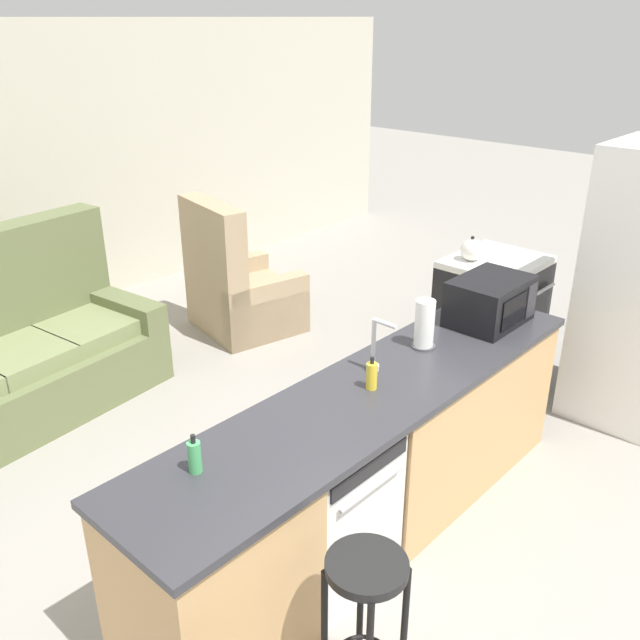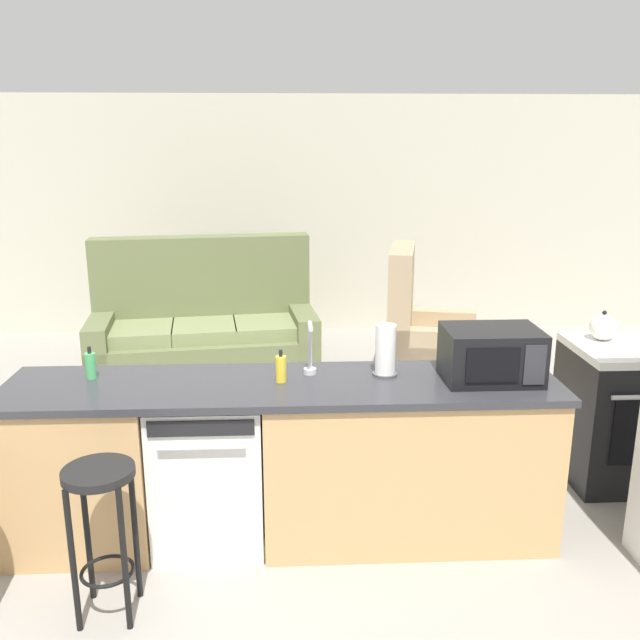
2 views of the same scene
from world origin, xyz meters
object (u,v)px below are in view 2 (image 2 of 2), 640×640
at_px(stove_range, 629,413).
at_px(kettle, 603,327).
at_px(soap_bottle, 281,369).
at_px(microwave, 491,354).
at_px(paper_towel_roll, 385,351).
at_px(bar_stool, 102,510).
at_px(couch, 204,334).
at_px(dish_soap_bottle, 91,365).
at_px(armchair, 422,340).
at_px(dishwasher, 210,467).

xyz_separation_m(stove_range, kettle, (-0.17, 0.13, 0.53)).
bearing_deg(soap_bottle, kettle, 17.95).
relative_size(microwave, paper_towel_roll, 1.77).
height_order(soap_bottle, kettle, kettle).
relative_size(soap_bottle, kettle, 0.86).
bearing_deg(bar_stool, paper_towel_roll, 27.33).
xyz_separation_m(bar_stool, couch, (0.07, 3.29, -0.14)).
bearing_deg(dish_soap_bottle, bar_stool, -73.88).
height_order(paper_towel_roll, bar_stool, paper_towel_roll).
relative_size(stove_range, armchair, 0.75).
distance_m(stove_range, soap_bottle, 2.33).
bearing_deg(bar_stool, dishwasher, 55.93).
distance_m(microwave, armchair, 2.64).
height_order(soap_bottle, armchair, armchair).
bearing_deg(kettle, paper_towel_roll, -158.45).
height_order(stove_range, microwave, microwave).
bearing_deg(soap_bottle, paper_towel_roll, 7.85).
distance_m(microwave, paper_towel_roll, 0.56).
distance_m(soap_bottle, dish_soap_bottle, 1.02).
relative_size(soap_bottle, bar_stool, 0.24).
bearing_deg(kettle, microwave, -143.78).
relative_size(stove_range, microwave, 1.80).
bearing_deg(soap_bottle, bar_stool, -141.97).
bearing_deg(dishwasher, stove_range, 11.91).
relative_size(bar_stool, couch, 0.35).
height_order(dishwasher, microwave, microwave).
bearing_deg(couch, soap_bottle, -74.64).
distance_m(microwave, bar_stool, 2.08).
xyz_separation_m(kettle, couch, (-2.77, 2.00, -0.59)).
relative_size(paper_towel_roll, dish_soap_bottle, 1.60).
height_order(kettle, couch, couch).
bearing_deg(kettle, couch, 144.21).
relative_size(dishwasher, armchair, 0.70).
xyz_separation_m(stove_range, paper_towel_roll, (-1.64, -0.45, 0.59)).
bearing_deg(stove_range, paper_towel_roll, -164.58).
bearing_deg(couch, kettle, -35.79).
bearing_deg(armchair, dishwasher, -123.15).
height_order(stove_range, kettle, kettle).
relative_size(dishwasher, soap_bottle, 4.77).
xyz_separation_m(dish_soap_bottle, armchair, (2.29, 2.42, -0.62)).
height_order(paper_towel_roll, dish_soap_bottle, paper_towel_roll).
height_order(dish_soap_bottle, kettle, kettle).
distance_m(dishwasher, bar_stool, 0.75).
distance_m(soap_bottle, bar_stool, 1.11).
xyz_separation_m(paper_towel_roll, bar_stool, (-1.37, -0.71, -0.50)).
height_order(dish_soap_bottle, armchair, armchair).
height_order(bar_stool, armchair, armchair).
distance_m(paper_towel_roll, couch, 2.96).
relative_size(soap_bottle, dish_soap_bottle, 1.00).
distance_m(couch, armchair, 2.01).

